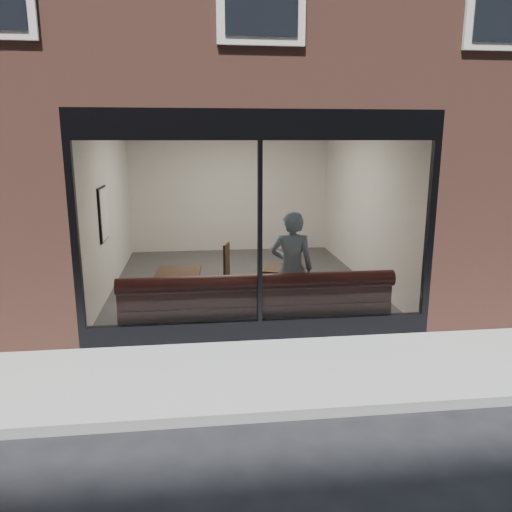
{
  "coord_description": "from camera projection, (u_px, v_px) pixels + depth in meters",
  "views": [
    {
      "loc": [
        -0.86,
        -4.61,
        2.82
      ],
      "look_at": [
        -0.01,
        2.4,
        1.16
      ],
      "focal_mm": 35.0,
      "sensor_mm": 36.0,
      "label": 1
    }
  ],
  "objects": [
    {
      "name": "ground",
      "position": [
        285.0,
        416.0,
        5.2
      ],
      "size": [
        120.0,
        120.0,
        0.0
      ],
      "primitive_type": "plane",
      "color": "black",
      "rests_on": "ground"
    },
    {
      "name": "sidewalk_near",
      "position": [
        270.0,
        372.0,
        6.16
      ],
      "size": [
        40.0,
        2.0,
        0.01
      ],
      "primitive_type": "cube",
      "color": "gray",
      "rests_on": "ground"
    },
    {
      "name": "kerb_near",
      "position": [
        285.0,
        413.0,
        5.14
      ],
      "size": [
        40.0,
        0.1,
        0.12
      ],
      "primitive_type": "cube",
      "color": "gray",
      "rests_on": "ground"
    },
    {
      "name": "host_building_pier_left",
      "position": [
        76.0,
        190.0,
        12.13
      ],
      "size": [
        2.5,
        12.0,
        3.2
      ],
      "primitive_type": "cube",
      "color": "brown",
      "rests_on": "ground"
    },
    {
      "name": "host_building_pier_right",
      "position": [
        373.0,
        187.0,
        13.0
      ],
      "size": [
        2.5,
        12.0,
        3.2
      ],
      "primitive_type": "cube",
      "color": "brown",
      "rests_on": "ground"
    },
    {
      "name": "host_building_backfill",
      "position": [
        223.0,
        179.0,
        15.47
      ],
      "size": [
        5.0,
        6.0,
        3.2
      ],
      "primitive_type": "cube",
      "color": "brown",
      "rests_on": "ground"
    },
    {
      "name": "cafe_floor",
      "position": [
        241.0,
        282.0,
        10.03
      ],
      "size": [
        6.0,
        6.0,
        0.0
      ],
      "primitive_type": "plane",
      "color": "#2D2D30",
      "rests_on": "ground"
    },
    {
      "name": "cafe_ceiling",
      "position": [
        240.0,
        118.0,
        9.3
      ],
      "size": [
        6.0,
        6.0,
        0.0
      ],
      "primitive_type": "plane",
      "rotation": [
        3.14,
        0.0,
        0.0
      ],
      "color": "white",
      "rests_on": "host_building_upper"
    },
    {
      "name": "cafe_wall_back",
      "position": [
        230.0,
        189.0,
        12.56
      ],
      "size": [
        5.0,
        0.0,
        5.0
      ],
      "primitive_type": "plane",
      "rotation": [
        1.57,
        0.0,
        0.0
      ],
      "color": "silver",
      "rests_on": "ground"
    },
    {
      "name": "cafe_wall_left",
      "position": [
        109.0,
        205.0,
        9.38
      ],
      "size": [
        0.0,
        6.0,
        6.0
      ],
      "primitive_type": "plane",
      "rotation": [
        1.57,
        0.0,
        1.57
      ],
      "color": "silver",
      "rests_on": "ground"
    },
    {
      "name": "cafe_wall_right",
      "position": [
        365.0,
        201.0,
        9.96
      ],
      "size": [
        0.0,
        6.0,
        6.0
      ],
      "primitive_type": "plane",
      "rotation": [
        1.57,
        0.0,
        -1.57
      ],
      "color": "silver",
      "rests_on": "ground"
    },
    {
      "name": "storefront_kick",
      "position": [
        260.0,
        330.0,
        7.15
      ],
      "size": [
        5.0,
        0.1,
        0.3
      ],
      "primitive_type": "cube",
      "color": "black",
      "rests_on": "ground"
    },
    {
      "name": "storefront_header",
      "position": [
        260.0,
        125.0,
        6.49
      ],
      "size": [
        5.0,
        0.1,
        0.4
      ],
      "primitive_type": "cube",
      "color": "black",
      "rests_on": "host_building_upper"
    },
    {
      "name": "storefront_mullion",
      "position": [
        260.0,
        234.0,
        6.83
      ],
      "size": [
        0.06,
        0.1,
        2.5
      ],
      "primitive_type": "cube",
      "color": "black",
      "rests_on": "storefront_kick"
    },
    {
      "name": "storefront_glass",
      "position": [
        260.0,
        234.0,
        6.8
      ],
      "size": [
        4.8,
        0.0,
        4.8
      ],
      "primitive_type": "plane",
      "rotation": [
        1.57,
        0.0,
        0.0
      ],
      "color": "white",
      "rests_on": "storefront_kick"
    },
    {
      "name": "banquette",
      "position": [
        256.0,
        315.0,
        7.52
      ],
      "size": [
        4.0,
        0.55,
        0.45
      ],
      "primitive_type": "cube",
      "color": "#3D1816",
      "rests_on": "cafe_floor"
    },
    {
      "name": "person",
      "position": [
        292.0,
        268.0,
        7.61
      ],
      "size": [
        0.73,
        0.56,
        1.78
      ],
      "primitive_type": "imported",
      "rotation": [
        0.0,
        0.0,
        2.93
      ],
      "color": "#849DB4",
      "rests_on": "cafe_floor"
    },
    {
      "name": "cafe_table_left",
      "position": [
        178.0,
        272.0,
        7.97
      ],
      "size": [
        0.74,
        0.74,
        0.04
      ],
      "primitive_type": "cube",
      "rotation": [
        0.0,
        0.0,
        -0.07
      ],
      "color": "black",
      "rests_on": "cafe_floor"
    },
    {
      "name": "cafe_table_right",
      "position": [
        285.0,
        269.0,
        8.17
      ],
      "size": [
        0.81,
        0.81,
        0.04
      ],
      "primitive_type": "cube",
      "rotation": [
        0.0,
        0.0,
        -0.34
      ],
      "color": "black",
      "rests_on": "cafe_floor"
    },
    {
      "name": "cafe_chair_left",
      "position": [
        217.0,
        280.0,
        9.33
      ],
      "size": [
        0.47,
        0.47,
        0.04
      ],
      "primitive_type": "cube",
      "rotation": [
        0.0,
        0.0,
        2.85
      ],
      "color": "black",
      "rests_on": "cafe_floor"
    },
    {
      "name": "wall_poster",
      "position": [
        104.0,
        214.0,
        8.67
      ],
      "size": [
        0.02,
        0.66,
        0.88
      ],
      "primitive_type": "cube",
      "color": "white",
      "rests_on": "cafe_wall_left"
    }
  ]
}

